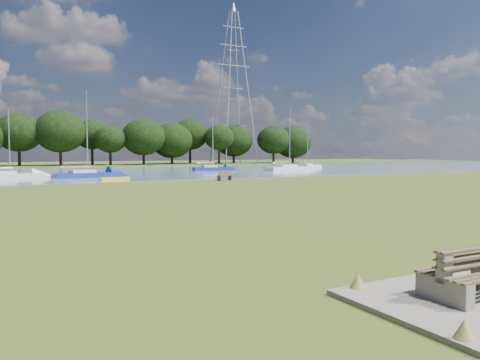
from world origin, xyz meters
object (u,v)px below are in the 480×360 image
sailboat_2 (212,167)px  sailboat_3 (9,174)px  sailboat_5 (289,167)px  riverbank_bench (225,175)px  sailboat_0 (87,173)px  bench_pair (473,275)px  kayak (115,179)px  sailboat_4 (307,165)px  pylon (233,63)px

sailboat_2 → sailboat_3: bearing=-157.1°
sailboat_3 → sailboat_5: bearing=3.2°
riverbank_bench → sailboat_0: size_ratio=0.19×
bench_pair → riverbank_bench: (11.88, 33.67, -0.01)m
sailboat_0 → sailboat_3: bearing=151.7°
bench_pair → sailboat_2: 57.12m
sailboat_2 → kayak: bearing=-130.8°
riverbank_bench → sailboat_2: bearing=51.7°
sailboat_3 → sailboat_5: sailboat_5 is taller
riverbank_bench → sailboat_3: 22.10m
sailboat_0 → kayak: bearing=-84.1°
sailboat_4 → pylon: bearing=70.6°
kayak → sailboat_4: size_ratio=0.35×
pylon → bench_pair: bearing=-115.1°
sailboat_0 → sailboat_3: 7.53m
sailboat_2 → sailboat_0: bearing=-145.5°
riverbank_bench → sailboat_4: size_ratio=0.21×
sailboat_0 → pylon: bearing=37.2°
pylon → sailboat_4: bearing=-93.7°
bench_pair → sailboat_0: 44.51m
sailboat_5 → kayak: bearing=-165.6°
kayak → sailboat_2: bearing=37.5°
bench_pair → pylon: size_ratio=0.05×
sailboat_0 → sailboat_2: bearing=17.0°
bench_pair → sailboat_0: bearing=90.0°
kayak → bench_pair: bearing=-97.4°
sailboat_4 → kayak: bearing=-170.5°
sailboat_4 → bench_pair: bearing=-139.9°
kayak → sailboat_5: size_ratio=0.31×
pylon → kayak: bearing=-128.9°
sailboat_2 → sailboat_4: size_ratio=0.99×
sailboat_5 → pylon: bearing=67.7°
sailboat_3 → sailboat_0: bearing=-20.6°
sailboat_5 → sailboat_3: bearing=177.1°
bench_pair → sailboat_2: sailboat_2 is taller
sailboat_0 → sailboat_3: size_ratio=1.29×
sailboat_3 → sailboat_4: size_ratio=0.88×
sailboat_0 → sailboat_4: 37.59m
sailboat_4 → sailboat_0: bearing=-179.3°
sailboat_0 → sailboat_2: (18.56, 9.06, -0.01)m
kayak → sailboat_3: bearing=133.5°
sailboat_4 → sailboat_3: bearing=174.9°
kayak → sailboat_2: 22.51m
pylon → sailboat_2: (-19.37, -30.46, -20.95)m
riverbank_bench → kayak: bearing=133.8°
pylon → sailboat_2: bearing=-122.5°
sailboat_5 → sailboat_0: bearing=-177.0°
riverbank_bench → sailboat_0: 15.10m
kayak → sailboat_0: sailboat_0 is taller
pylon → sailboat_0: bearing=-133.8°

